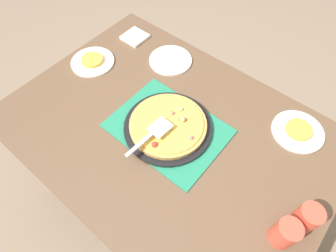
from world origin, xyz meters
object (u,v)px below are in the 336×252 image
(pizza, at_px, (168,124))
(pizza_server, at_px, (151,134))
(plate_side, at_px, (170,60))
(served_slice_left, at_px, (92,60))
(served_slice_right, at_px, (299,130))
(napkin_stack, at_px, (135,37))
(cup_near, at_px, (306,218))
(cup_far, at_px, (285,233))
(plate_near_left, at_px, (93,62))
(pizza_pan, at_px, (168,127))
(plate_far_right, at_px, (298,131))

(pizza, bearing_deg, pizza_server, 86.03)
(pizza, xyz_separation_m, plate_side, (0.26, -0.33, -0.03))
(served_slice_left, bearing_deg, pizza, 173.06)
(plate_side, distance_m, pizza_server, 0.50)
(plate_side, bearing_deg, served_slice_right, -179.22)
(napkin_stack, bearing_deg, plate_side, 176.89)
(pizza, height_order, served_slice_left, pizza)
(plate_side, xyz_separation_m, served_slice_right, (-0.70, -0.01, 0.01))
(plate_side, xyz_separation_m, cup_near, (-0.87, 0.34, 0.06))
(pizza_server, bearing_deg, cup_near, -172.11)
(served_slice_left, distance_m, cup_far, 1.15)
(cup_far, bearing_deg, plate_near_left, -8.51)
(pizza_server, bearing_deg, served_slice_right, -135.37)
(plate_side, relative_size, served_slice_left, 2.00)
(pizza_pan, relative_size, napkin_stack, 3.17)
(pizza, height_order, served_slice_right, pizza)
(plate_far_right, height_order, cup_far, cup_far)
(plate_near_left, relative_size, plate_side, 1.00)
(napkin_stack, bearing_deg, pizza_server, 139.40)
(cup_near, relative_size, napkin_stack, 1.00)
(plate_near_left, relative_size, served_slice_right, 2.00)
(plate_far_right, bearing_deg, napkin_stack, -0.30)
(plate_side, bearing_deg, cup_far, 152.64)
(pizza, bearing_deg, pizza_pan, -2.91)
(served_slice_left, bearing_deg, plate_near_left, 0.00)
(napkin_stack, bearing_deg, pizza_pan, 146.52)
(plate_side, bearing_deg, pizza_pan, 127.89)
(plate_far_right, relative_size, cup_near, 1.83)
(napkin_stack, bearing_deg, cup_near, 162.53)
(pizza, bearing_deg, plate_side, -52.01)
(plate_near_left, bearing_deg, cup_near, 176.11)
(pizza_pan, xyz_separation_m, served_slice_right, (-0.44, -0.34, 0.01))
(plate_side, bearing_deg, cup_near, 158.50)
(served_slice_right, distance_m, pizza_server, 0.63)
(cup_near, height_order, cup_far, same)
(cup_near, distance_m, pizza_server, 0.63)
(pizza_server, relative_size, napkin_stack, 1.93)
(pizza, distance_m, plate_near_left, 0.56)
(pizza, relative_size, served_slice_left, 3.00)
(plate_near_left, bearing_deg, pizza, 173.06)
(served_slice_right, bearing_deg, plate_side, 0.78)
(plate_near_left, xyz_separation_m, plate_far_right, (-1.00, -0.27, 0.00))
(pizza, xyz_separation_m, plate_far_right, (-0.44, -0.34, -0.03))
(napkin_stack, bearing_deg, served_slice_left, 82.96)
(cup_near, bearing_deg, plate_side, -21.50)
(served_slice_right, height_order, cup_far, cup_far)
(pizza_server, bearing_deg, plate_side, -59.54)
(pizza_pan, relative_size, served_slice_left, 3.45)
(plate_near_left, bearing_deg, plate_far_right, -164.66)
(served_slice_right, distance_m, cup_near, 0.40)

